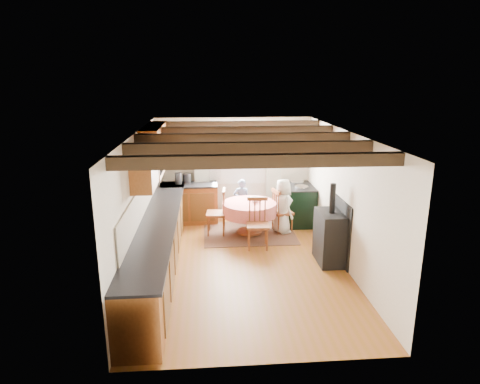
{
  "coord_description": "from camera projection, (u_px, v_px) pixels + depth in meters",
  "views": [
    {
      "loc": [
        -0.62,
        -6.93,
        3.28
      ],
      "look_at": [
        0.0,
        0.8,
        1.15
      ],
      "focal_mm": 31.17,
      "sensor_mm": 36.0,
      "label": 1
    }
  ],
  "objects": [
    {
      "name": "chair_near",
      "position": [
        258.0,
        224.0,
        8.2
      ],
      "size": [
        0.46,
        0.48,
        1.01
      ],
      "primitive_type": null,
      "rotation": [
        0.0,
        0.0,
        -0.06
      ],
      "color": "brown",
      "rests_on": "floor"
    },
    {
      "name": "bowl_a",
      "position": [
        255.0,
        198.0,
        9.14
      ],
      "size": [
        0.3,
        0.3,
        0.05
      ],
      "primitive_type": "imported",
      "rotation": [
        0.0,
        0.0,
        1.12
      ],
      "color": "silver",
      "rests_on": "dining_table"
    },
    {
      "name": "dining_table",
      "position": [
        249.0,
        218.0,
        9.01
      ],
      "size": [
        1.16,
        1.16,
        0.7
      ],
      "primitive_type": null,
      "color": "#E88172",
      "rests_on": "floor"
    },
    {
      "name": "ceiling",
      "position": [
        244.0,
        133.0,
        6.94
      ],
      "size": [
        3.6,
        5.5,
        0.0
      ],
      "primitive_type": "cube",
      "color": "white",
      "rests_on": "ground"
    },
    {
      "name": "wall_cabinet_solid",
      "position": [
        144.0,
        167.0,
        6.66
      ],
      "size": [
        0.34,
        0.9,
        0.7
      ],
      "primitive_type": "cube",
      "color": "brown",
      "rests_on": "wall_left"
    },
    {
      "name": "cast_iron_stove",
      "position": [
        331.0,
        224.0,
        7.5
      ],
      "size": [
        0.45,
        0.74,
        1.49
      ],
      "primitive_type": null,
      "color": "black",
      "rests_on": "floor"
    },
    {
      "name": "wall_cabinet_glass",
      "position": [
        155.0,
        149.0,
        8.09
      ],
      "size": [
        0.34,
        1.8,
        0.9
      ],
      "primitive_type": "cube",
      "color": "brown",
      "rests_on": "wall_left"
    },
    {
      "name": "beam_d",
      "position": [
        239.0,
        131.0,
        7.93
      ],
      "size": [
        3.6,
        0.16,
        0.16
      ],
      "primitive_type": "cube",
      "color": "black",
      "rests_on": "ceiling"
    },
    {
      "name": "curtain_rod",
      "position": [
        238.0,
        127.0,
        9.55
      ],
      "size": [
        2.0,
        0.03,
        0.03
      ],
      "primitive_type": "cylinder",
      "rotation": [
        0.0,
        1.57,
        0.0
      ],
      "color": "black",
      "rests_on": "wall_back"
    },
    {
      "name": "curtain_left",
      "position": [
        202.0,
        174.0,
        9.78
      ],
      "size": [
        0.35,
        0.1,
        2.1
      ],
      "primitive_type": "cube",
      "color": "silver",
      "rests_on": "wall_back"
    },
    {
      "name": "child_far",
      "position": [
        242.0,
        201.0,
        9.67
      ],
      "size": [
        0.39,
        0.27,
        1.04
      ],
      "primitive_type": "imported",
      "rotation": [
        0.0,
        0.0,
        3.09
      ],
      "color": "#435470",
      "rests_on": "floor"
    },
    {
      "name": "base_cabinet_back",
      "position": [
        190.0,
        204.0,
        9.74
      ],
      "size": [
        1.3,
        0.6,
        0.88
      ],
      "primitive_type": "cube",
      "color": "brown",
      "rests_on": "floor"
    },
    {
      "name": "cup",
      "position": [
        254.0,
        201.0,
        8.88
      ],
      "size": [
        0.12,
        0.12,
        0.09
      ],
      "primitive_type": "imported",
      "rotation": [
        0.0,
        0.0,
        4.34
      ],
      "color": "silver",
      "rests_on": "dining_table"
    },
    {
      "name": "beam_b",
      "position": [
        250.0,
        148.0,
        6.0
      ],
      "size": [
        3.6,
        0.16,
        0.16
      ],
      "primitive_type": "cube",
      "color": "black",
      "rests_on": "ceiling"
    },
    {
      "name": "rug",
      "position": [
        249.0,
        233.0,
        9.1
      ],
      "size": [
        1.96,
        1.52,
        0.01
      ],
      "primitive_type": "cube",
      "color": "#3E3521",
      "rests_on": "floor"
    },
    {
      "name": "worktop_left",
      "position": [
        159.0,
        220.0,
        7.23
      ],
      "size": [
        0.64,
        5.3,
        0.04
      ],
      "primitive_type": "cube",
      "color": "black",
      "rests_on": "base_cabinet_left"
    },
    {
      "name": "beam_e",
      "position": [
        236.0,
        125.0,
        8.89
      ],
      "size": [
        3.6,
        0.16,
        0.16
      ],
      "primitive_type": "cube",
      "color": "black",
      "rests_on": "ceiling"
    },
    {
      "name": "wall_right",
      "position": [
        344.0,
        199.0,
        7.4
      ],
      "size": [
        0.0,
        5.5,
        2.4
      ],
      "primitive_type": "cube",
      "color": "silver",
      "rests_on": "ground"
    },
    {
      "name": "window_pane",
      "position": [
        238.0,
        152.0,
        9.8
      ],
      "size": [
        1.2,
        0.01,
        1.4
      ],
      "primitive_type": "cube",
      "color": "white",
      "rests_on": "wall_back"
    },
    {
      "name": "canister_tall",
      "position": [
        178.0,
        178.0,
        9.55
      ],
      "size": [
        0.16,
        0.16,
        0.27
      ],
      "primitive_type": "cylinder",
      "color": "#262628",
      "rests_on": "worktop_back"
    },
    {
      "name": "beam_a",
      "position": [
        258.0,
        161.0,
        5.04
      ],
      "size": [
        3.6,
        0.16,
        0.16
      ],
      "primitive_type": "cube",
      "color": "black",
      "rests_on": "ceiling"
    },
    {
      "name": "beam_c",
      "position": [
        244.0,
        138.0,
        6.97
      ],
      "size": [
        3.6,
        0.16,
        0.16
      ],
      "primitive_type": "cube",
      "color": "black",
      "rests_on": "ceiling"
    },
    {
      "name": "wall_back",
      "position": [
        233.0,
        168.0,
        9.9
      ],
      "size": [
        3.6,
        0.0,
        2.4
      ],
      "primitive_type": "cube",
      "color": "silver",
      "rests_on": "ground"
    },
    {
      "name": "floor",
      "position": [
        243.0,
        264.0,
        7.58
      ],
      "size": [
        3.6,
        5.5,
        0.0
      ],
      "primitive_type": "cube",
      "color": "brown",
      "rests_on": "ground"
    },
    {
      "name": "worktop_back",
      "position": [
        189.0,
        185.0,
        9.59
      ],
      "size": [
        1.3,
        0.64,
        0.04
      ],
      "primitive_type": "cube",
      "color": "black",
      "rests_on": "base_cabinet_back"
    },
    {
      "name": "child_right",
      "position": [
        283.0,
        206.0,
        9.0
      ],
      "size": [
        0.55,
        0.68,
        1.2
      ],
      "primitive_type": "imported",
      "rotation": [
        0.0,
        0.0,
        1.91
      ],
      "color": "silver",
      "rests_on": "floor"
    },
    {
      "name": "splash_left",
      "position": [
        143.0,
        199.0,
        7.41
      ],
      "size": [
        0.02,
        4.5,
        0.55
      ],
      "primitive_type": "cube",
      "color": "beige",
      "rests_on": "wall_left"
    },
    {
      "name": "window_frame",
      "position": [
        238.0,
        152.0,
        9.79
      ],
      "size": [
        1.34,
        0.03,
        1.54
      ],
      "primitive_type": "cube",
      "color": "white",
      "rests_on": "wall_back"
    },
    {
      "name": "wall_plate",
      "position": [
        278.0,
        147.0,
        9.82
      ],
      "size": [
        0.3,
        0.02,
        0.3
      ],
      "primitive_type": "cylinder",
      "rotation": [
        1.57,
        0.0,
        0.0
      ],
      "color": "silver",
      "rests_on": "wall_back"
    },
    {
      "name": "chair_left",
      "position": [
        216.0,
        212.0,
        8.93
      ],
      "size": [
        0.48,
        0.46,
        1.01
      ],
      "primitive_type": null,
      "rotation": [
        0.0,
        0.0,
        -1.65
      ],
      "color": "brown",
      "rests_on": "floor"
    },
    {
      "name": "splash_back",
      "position": [
        191.0,
        169.0,
        9.81
      ],
      "size": [
        1.4,
        0.02,
        0.55
      ],
      "primitive_type": "cube",
      "color": "beige",
      "rests_on": "wall_back"
    },
    {
      "name": "wall_left",
      "position": [
        139.0,
        204.0,
        7.12
      ],
      "size": [
        0.0,
        5.5,
        2.4
      ],
      "primitive_type": "cube",
      "color": "silver",
      "rests_on": "ground"
    },
    {
      "name": "aga_range",
      "position": [
        298.0,
        204.0,
        9.64
      ],
      "size": [
        0.64,
        0.99,
        0.91
      ],
      "primitive_type": null,
      "color": "black",
      "rests_on": "floor"
    },
    {
      "name": "base_cabinet_left",
      "position": [
        159.0,
        244.0,
        7.35
      ],
      "size": [
        0.6,
        5.3,
        0.88
      ],
      "primitive_type": "cube",
      "color": "brown",
      "rests_on": "floor"
    },
    {
      "name": "chair_right",
      "position": [
        282.0,
        210.0,
        9.1
      ],
      "size": [
        0.52,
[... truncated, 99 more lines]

